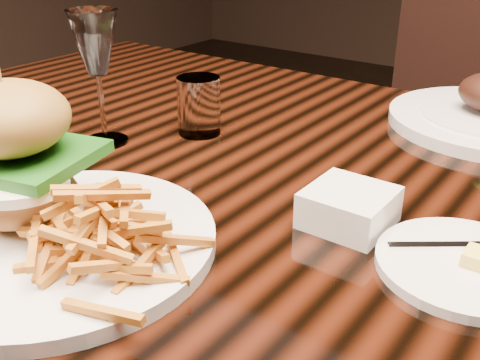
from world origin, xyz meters
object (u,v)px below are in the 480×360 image
Objects in this scene: burger_plate at (49,199)px; chair_far at (454,129)px; wine_glass at (95,48)px; dining_table at (313,241)px.

chair_far is (0.06, 1.16, -0.26)m from burger_plate.
wine_glass is at bearing -99.56° from chair_far.
chair_far is at bearing 84.85° from burger_plate.
dining_table is 1.68× the size of chair_far.
dining_table is 0.38m from wine_glass.
burger_plate is 1.65× the size of wine_glass.
dining_table is at bearing -80.60° from chair_far.
wine_glass reaches higher than dining_table.
chair_far is at bearing 95.17° from dining_table.
chair_far is (0.23, 0.94, -0.35)m from wine_glass.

